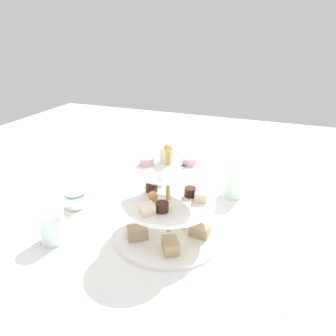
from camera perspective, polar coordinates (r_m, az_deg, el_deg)
name	(u,v)px	position (r m, az deg, el deg)	size (l,w,h in m)	color
ground_plane	(168,234)	(0.83, 0.00, -11.70)	(2.40, 2.40, 0.00)	white
tiered_serving_stand	(168,208)	(0.79, 0.00, -7.24)	(0.28, 0.28, 0.24)	white
water_glass_tall_right	(232,180)	(1.00, 11.46, -2.07)	(0.07, 0.07, 0.11)	silver
water_glass_short_left	(52,227)	(0.84, -20.09, -9.87)	(0.06, 0.06, 0.08)	silver
teacup_with_saucer	(75,201)	(0.97, -16.29, -5.62)	(0.09, 0.09, 0.05)	white
butter_knife_left	(304,288)	(0.74, 23.24, -19.24)	(0.17, 0.01, 0.00)	silver
butter_knife_right	(137,179)	(1.11, -5.55, -2.03)	(0.17, 0.01, 0.00)	silver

